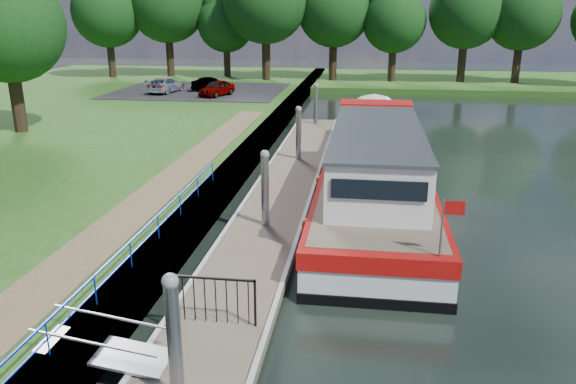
# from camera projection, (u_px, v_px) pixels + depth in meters

# --- Properties ---
(bank_edge) EXTENTS (1.10, 90.00, 0.78)m
(bank_edge) POSITION_uv_depth(u_px,v_px,m) (235.00, 170.00, 25.18)
(bank_edge) COLOR #473D2D
(bank_edge) RESTS_ON ground
(far_bank) EXTENTS (60.00, 18.00, 0.60)m
(far_bank) POSITION_uv_depth(u_px,v_px,m) (453.00, 82.00, 58.18)
(far_bank) COLOR #224B15
(far_bank) RESTS_ON ground
(footpath) EXTENTS (1.60, 40.00, 0.05)m
(footpath) POSITION_uv_depth(u_px,v_px,m) (133.00, 212.00, 18.70)
(footpath) COLOR brown
(footpath) RESTS_ON riverbank
(carpark) EXTENTS (14.00, 12.00, 0.06)m
(carpark) POSITION_uv_depth(u_px,v_px,m) (200.00, 91.00, 47.87)
(carpark) COLOR black
(carpark) RESTS_ON riverbank
(blue_fence) EXTENTS (0.04, 18.04, 0.72)m
(blue_fence) POSITION_uv_depth(u_px,v_px,m) (114.00, 264.00, 13.61)
(blue_fence) COLOR #0C2DBF
(blue_fence) RESTS_ON riverbank
(pontoon) EXTENTS (2.50, 30.00, 0.56)m
(pontoon) POSITION_uv_depth(u_px,v_px,m) (285.00, 190.00, 23.02)
(pontoon) COLOR brown
(pontoon) RESTS_ON ground
(mooring_piles) EXTENTS (0.30, 27.30, 3.55)m
(mooring_piles) POSITION_uv_depth(u_px,v_px,m) (285.00, 165.00, 22.69)
(mooring_piles) COLOR gray
(mooring_piles) RESTS_ON ground
(gangway) EXTENTS (2.58, 1.00, 0.92)m
(gangway) POSITION_uv_depth(u_px,v_px,m) (106.00, 350.00, 11.34)
(gangway) COLOR #A5A8AD
(gangway) RESTS_ON ground
(gate_panel) EXTENTS (1.85, 0.05, 1.15)m
(gate_panel) POSITION_uv_depth(u_px,v_px,m) (215.00, 294.00, 12.54)
(gate_panel) COLOR black
(gate_panel) RESTS_ON ground
(barge) EXTENTS (4.36, 21.15, 4.78)m
(barge) POSITION_uv_depth(u_px,v_px,m) (374.00, 163.00, 23.63)
(barge) COLOR black
(barge) RESTS_ON ground
(horizon_trees) EXTENTS (54.38, 10.03, 12.87)m
(horizon_trees) POSITION_uv_depth(u_px,v_px,m) (321.00, 4.00, 54.52)
(horizon_trees) COLOR #332316
(horizon_trees) RESTS_ON ground
(bank_tree_a) EXTENTS (6.12, 6.12, 9.72)m
(bank_tree_a) POSITION_uv_depth(u_px,v_px,m) (6.00, 15.00, 29.74)
(bank_tree_a) COLOR #332316
(bank_tree_a) RESTS_ON riverbank
(car_a) EXTENTS (2.51, 3.90, 1.24)m
(car_a) POSITION_uv_depth(u_px,v_px,m) (217.00, 88.00, 44.46)
(car_a) COLOR #999999
(car_a) RESTS_ON carpark
(car_b) EXTENTS (3.55, 1.92, 1.11)m
(car_b) POSITION_uv_depth(u_px,v_px,m) (211.00, 84.00, 47.19)
(car_b) COLOR #999999
(car_b) RESTS_ON carpark
(car_c) EXTENTS (2.24, 4.40, 1.22)m
(car_c) POSITION_uv_depth(u_px,v_px,m) (166.00, 85.00, 46.37)
(car_c) COLOR #999999
(car_c) RESTS_ON carpark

